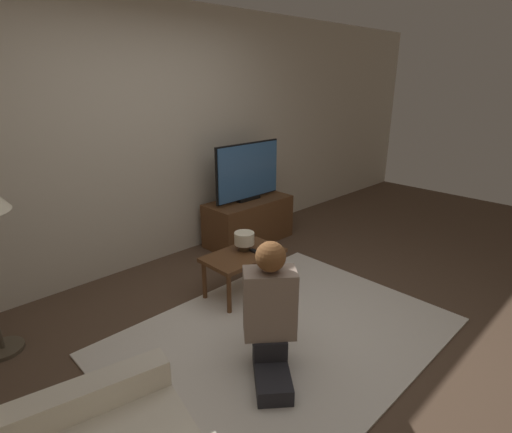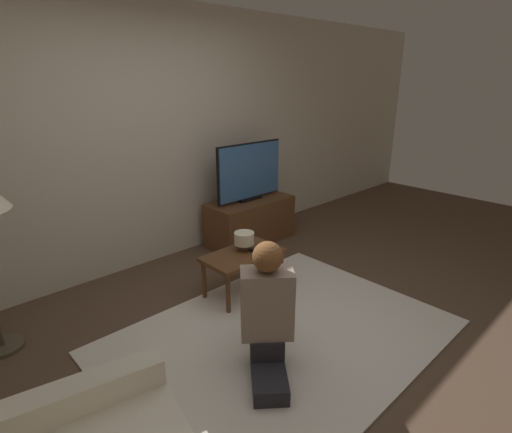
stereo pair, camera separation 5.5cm
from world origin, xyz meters
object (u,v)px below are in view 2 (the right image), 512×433
object	(u,v)px
tv	(250,172)
person_kneeling	(267,309)
coffee_table	(243,259)
table_lamp	(244,239)

from	to	relation	value
tv	person_kneeling	bearing A→B (deg)	-129.63
coffee_table	person_kneeling	size ratio (longest dim) A/B	0.78
tv	table_lamp	size ratio (longest dim) A/B	5.18
tv	person_kneeling	size ratio (longest dim) A/B	1.01
tv	table_lamp	distance (m)	1.23
tv	coffee_table	xyz separation A→B (m)	(-0.88, -0.88, -0.51)
tv	coffee_table	world-z (taller)	tv
tv	person_kneeling	distance (m)	2.29
person_kneeling	table_lamp	size ratio (longest dim) A/B	5.11
coffee_table	person_kneeling	bearing A→B (deg)	-122.89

